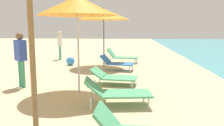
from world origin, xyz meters
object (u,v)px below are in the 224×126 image
at_px(lounger_third_inland, 117,92).
at_px(person_walking_near, 60,43).
at_px(lounger_third_shoreside, 113,76).
at_px(lounger_farthest_inland, 116,63).
at_px(person_walking_mid, 21,55).
at_px(umbrella_third, 77,6).
at_px(beach_ball, 70,61).
at_px(lounger_farthest_shoreside, 121,56).
at_px(umbrella_farthest, 104,14).

distance_m(lounger_third_inland, person_walking_near, 8.18).
bearing_deg(lounger_third_shoreside, lounger_farthest_inland, 98.28).
height_order(lounger_third_shoreside, person_walking_mid, person_walking_mid).
bearing_deg(lounger_third_inland, person_walking_mid, 146.42).
bearing_deg(umbrella_third, beach_ball, 107.83).
bearing_deg(umbrella_third, lounger_farthest_inland, 76.82).
distance_m(umbrella_third, lounger_farthest_inland, 3.91).
bearing_deg(person_walking_mid, lounger_farthest_shoreside, -168.65).
bearing_deg(lounger_third_shoreside, person_walking_mid, -162.11).
bearing_deg(beach_ball, umbrella_third, -72.17).
xyz_separation_m(lounger_farthest_inland, person_walking_mid, (-2.55, -2.90, 0.63)).
height_order(umbrella_third, lounger_farthest_inland, umbrella_third).
relative_size(lounger_third_shoreside, person_walking_near, 0.93).
bearing_deg(umbrella_third, lounger_farthest_shoreside, 80.70).
height_order(person_walking_near, beach_ball, person_walking_near).
bearing_deg(umbrella_farthest, lounger_farthest_inland, -56.32).
relative_size(person_walking_mid, beach_ball, 4.09).
distance_m(lounger_farthest_shoreside, person_walking_mid, 5.69).
xyz_separation_m(person_walking_near, beach_ball, (1.08, -1.91, -0.73)).
distance_m(lounger_third_shoreside, beach_ball, 4.19).
distance_m(person_walking_mid, beach_ball, 4.13).
bearing_deg(lounger_third_inland, beach_ball, 107.17).
xyz_separation_m(umbrella_farthest, person_walking_mid, (-1.93, -3.83, -1.34)).
height_order(lounger_farthest_shoreside, person_walking_near, person_walking_near).
bearing_deg(lounger_farthest_shoreside, lounger_third_shoreside, -83.01).
height_order(lounger_third_shoreside, lounger_farthest_shoreside, lounger_farthest_shoreside).
distance_m(umbrella_third, lounger_farthest_shoreside, 5.80).
distance_m(lounger_third_inland, umbrella_farthest, 5.65).
bearing_deg(beach_ball, lounger_third_inland, -65.33).
bearing_deg(beach_ball, person_walking_mid, -94.84).
bearing_deg(umbrella_farthest, lounger_third_shoreside, -78.30).
bearing_deg(lounger_third_shoreside, lounger_farthest_shoreside, 96.11).
height_order(umbrella_third, beach_ball, umbrella_third).
xyz_separation_m(umbrella_third, lounger_farthest_inland, (0.77, 3.31, -1.93)).
bearing_deg(lounger_farthest_inland, beach_ball, 163.07).
relative_size(lounger_third_shoreside, umbrella_farthest, 0.56).
xyz_separation_m(umbrella_farthest, beach_ball, (-1.59, 0.21, -2.10)).
relative_size(lounger_third_inland, person_walking_mid, 0.96).
distance_m(lounger_third_inland, beach_ball, 5.97).
bearing_deg(lounger_farthest_shoreside, lounger_farthest_inland, -85.47).
height_order(lounger_third_shoreside, person_walking_near, person_walking_near).
height_order(umbrella_farthest, person_walking_near, umbrella_farthest).
xyz_separation_m(lounger_third_shoreside, lounger_farthest_shoreside, (0.04, 4.48, 0.07)).
xyz_separation_m(lounger_third_shoreside, lounger_third_inland, (0.22, -1.91, 0.06)).
bearing_deg(lounger_third_inland, lounger_farthest_inland, 86.36).
height_order(lounger_third_shoreside, lounger_third_inland, lounger_third_inland).
bearing_deg(lounger_third_inland, lounger_third_shoreside, 89.13).
distance_m(umbrella_farthest, beach_ball, 2.64).
relative_size(lounger_third_shoreside, lounger_third_inland, 0.95).
height_order(lounger_third_shoreside, umbrella_farthest, umbrella_farthest).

